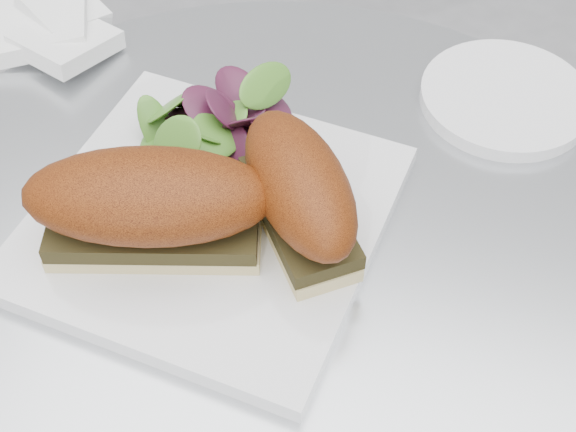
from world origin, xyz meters
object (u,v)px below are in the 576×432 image
plate (210,219)px  saucer (505,98)px  sandwich_left (150,204)px  sandwich_right (299,191)px

plate → saucer: size_ratio=1.70×
sandwich_left → plate: bearing=37.7°
plate → saucer: 0.30m
saucer → sandwich_left: bearing=-135.1°
plate → sandwich_right: (0.07, 0.00, 0.05)m
saucer → plate: bearing=-136.2°
sandwich_left → sandwich_right: same height
sandwich_left → saucer: bearing=31.0°
plate → sandwich_left: 0.07m
sandwich_right → saucer: size_ratio=1.04×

